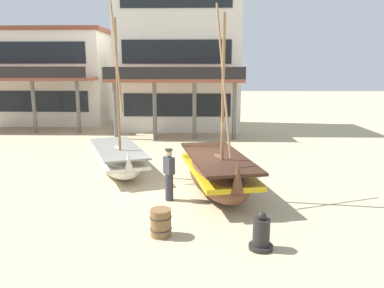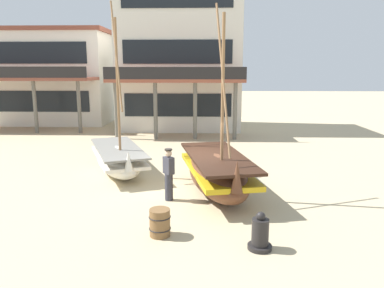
# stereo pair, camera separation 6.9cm
# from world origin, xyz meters

# --- Properties ---
(ground_plane) EXTENTS (120.00, 120.00, 0.00)m
(ground_plane) POSITION_xyz_m (0.00, 0.00, 0.00)
(ground_plane) COLOR tan
(fishing_boat_near_left) EXTENTS (3.28, 4.96, 6.68)m
(fishing_boat_near_left) POSITION_xyz_m (-3.03, 2.00, 0.59)
(fishing_boat_near_left) COLOR silver
(fishing_boat_near_left) RESTS_ON ground
(fishing_boat_centre_large) EXTENTS (2.67, 5.04, 6.19)m
(fishing_boat_centre_large) POSITION_xyz_m (0.89, -0.44, 0.73)
(fishing_boat_centre_large) COLOR brown
(fishing_boat_centre_large) RESTS_ON ground
(fisherman_by_hull) EXTENTS (0.40, 0.42, 1.68)m
(fisherman_by_hull) POSITION_xyz_m (-0.67, -1.19, 0.83)
(fisherman_by_hull) COLOR #33333D
(fisherman_by_hull) RESTS_ON ground
(capstan_winch) EXTENTS (0.57, 0.57, 0.92)m
(capstan_winch) POSITION_xyz_m (1.76, -4.40, 0.36)
(capstan_winch) COLOR black
(capstan_winch) RESTS_ON ground
(wooden_barrel) EXTENTS (0.56, 0.56, 0.70)m
(wooden_barrel) POSITION_xyz_m (-0.65, -3.78, 0.35)
(wooden_barrel) COLOR brown
(wooden_barrel) RESTS_ON ground
(harbor_building_main) EXTENTS (8.60, 8.16, 10.39)m
(harbor_building_main) POSITION_xyz_m (-1.27, 14.24, 5.18)
(harbor_building_main) COLOR silver
(harbor_building_main) RESTS_ON ground
(harbor_building_annex) EXTENTS (10.61, 8.68, 7.10)m
(harbor_building_annex) POSITION_xyz_m (-12.08, 16.58, 3.56)
(harbor_building_annex) COLOR silver
(harbor_building_annex) RESTS_ON ground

